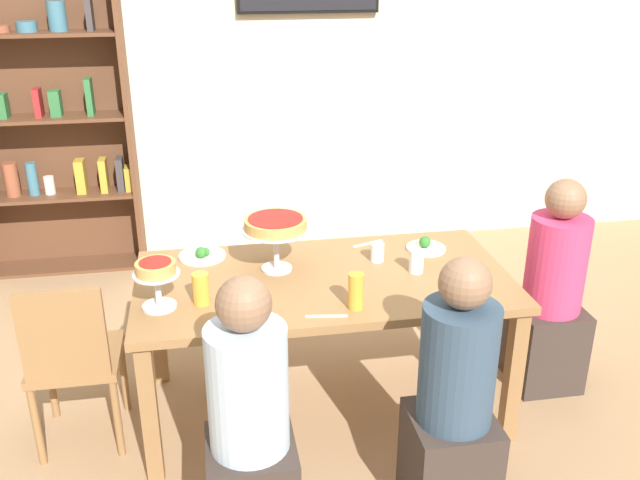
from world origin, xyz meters
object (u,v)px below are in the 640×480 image
(cutlery_knife_near, at_px, (457,299))
(beer_glass_amber_short, at_px, (356,291))
(personal_pizza_stand, at_px, (156,274))
(cutlery_fork_near, at_px, (326,316))
(diner_near_right, at_px, (454,409))
(dining_table, at_px, (324,293))
(salad_plate_far_diner, at_px, (202,255))
(beer_glass_amber_tall, at_px, (201,289))
(bookshelf, at_px, (47,118))
(diner_head_east, at_px, (551,300))
(cutlery_fork_far, at_px, (368,244))
(diner_near_left, at_px, (250,435))
(water_glass_clear_far, at_px, (377,252))
(water_glass_clear_near, at_px, (416,261))
(deep_dish_pizza_stand, at_px, (276,227))
(chair_head_west, at_px, (72,357))
(salad_plate_near_diner, at_px, (426,246))

(cutlery_knife_near, bearing_deg, beer_glass_amber_short, 179.95)
(personal_pizza_stand, relative_size, cutlery_fork_near, 1.21)
(diner_near_right, height_order, beer_glass_amber_short, diner_near_right)
(dining_table, distance_m, salad_plate_far_diner, 0.66)
(diner_near_right, height_order, beer_glass_amber_tall, diner_near_right)
(dining_table, xyz_separation_m, cutlery_fork_near, (-0.06, -0.38, 0.09))
(bookshelf, xyz_separation_m, beer_glass_amber_short, (1.64, -2.34, -0.28))
(diner_head_east, bearing_deg, cutlery_fork_far, -19.63)
(bookshelf, height_order, diner_near_left, bookshelf)
(water_glass_clear_far, relative_size, cutlery_knife_near, 0.51)
(water_glass_clear_near, relative_size, water_glass_clear_far, 1.22)
(deep_dish_pizza_stand, xyz_separation_m, beer_glass_amber_tall, (-0.36, -0.29, -0.15))
(dining_table, distance_m, diner_near_left, 0.90)
(bookshelf, height_order, beer_glass_amber_tall, bookshelf)
(diner_near_left, relative_size, beer_glass_amber_tall, 7.97)
(cutlery_knife_near, bearing_deg, diner_head_east, 28.03)
(water_glass_clear_far, relative_size, cutlery_fork_near, 0.51)
(bookshelf, height_order, water_glass_clear_near, bookshelf)
(dining_table, xyz_separation_m, water_glass_clear_near, (0.45, -0.02, 0.14))
(dining_table, bearing_deg, salad_plate_far_diner, 149.97)
(salad_plate_far_diner, xyz_separation_m, cutlery_fork_near, (0.51, -0.70, -0.01))
(beer_glass_amber_tall, bearing_deg, beer_glass_amber_short, -13.42)
(diner_near_right, xyz_separation_m, deep_dish_pizza_stand, (-0.60, 0.88, 0.47))
(dining_table, bearing_deg, diner_head_east, 1.35)
(deep_dish_pizza_stand, bearing_deg, cutlery_fork_far, 24.18)
(chair_head_west, distance_m, beer_glass_amber_short, 1.31)
(bookshelf, bearing_deg, diner_near_right, -55.06)
(diner_near_right, height_order, chair_head_west, diner_near_right)
(diner_head_east, xyz_separation_m, water_glass_clear_near, (-0.76, -0.05, 0.30))
(deep_dish_pizza_stand, bearing_deg, salad_plate_far_diner, 150.34)
(dining_table, distance_m, beer_glass_amber_tall, 0.62)
(bookshelf, relative_size, deep_dish_pizza_stand, 6.79)
(bookshelf, relative_size, water_glass_clear_near, 19.67)
(diner_near_left, xyz_separation_m, chair_head_west, (-0.74, 0.69, -0.01))
(diner_head_east, relative_size, water_glass_clear_near, 10.22)
(salad_plate_near_diner, relative_size, beer_glass_amber_short, 1.24)
(salad_plate_far_diner, height_order, water_glass_clear_far, water_glass_clear_far)
(diner_head_east, relative_size, salad_plate_far_diner, 4.90)
(water_glass_clear_far, distance_m, cutlery_fork_near, 0.62)
(salad_plate_far_diner, xyz_separation_m, beer_glass_amber_short, (0.65, -0.65, 0.07))
(chair_head_west, distance_m, personal_pizza_stand, 0.59)
(diner_head_east, distance_m, beer_glass_amber_tall, 1.82)
(diner_near_left, height_order, deep_dish_pizza_stand, diner_near_left)
(bookshelf, bearing_deg, dining_table, -52.45)
(diner_head_east, xyz_separation_m, cutlery_fork_near, (-1.26, -0.40, 0.25))
(diner_near_left, distance_m, deep_dish_pizza_stand, 1.04)
(beer_glass_amber_tall, xyz_separation_m, cutlery_fork_near, (0.52, -0.21, -0.07))
(diner_near_left, bearing_deg, bookshelf, 21.99)
(diner_near_left, bearing_deg, deep_dish_pizza_stand, -13.20)
(salad_plate_far_diner, height_order, cutlery_knife_near, salad_plate_far_diner)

